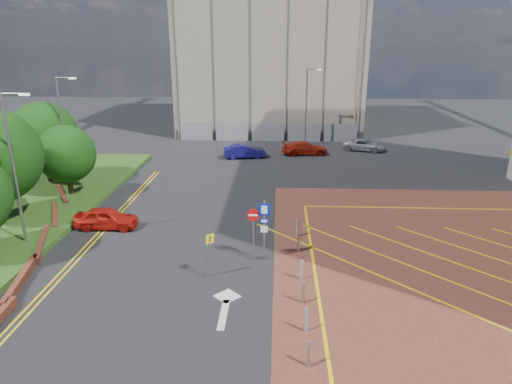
# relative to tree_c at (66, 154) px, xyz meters

# --- Properties ---
(ground) EXTENTS (140.00, 140.00, 0.00)m
(ground) POSITION_rel_tree_c_xyz_m (13.50, -10.00, -3.19)
(ground) COLOR black
(ground) RESTS_ON ground
(retaining_wall) EXTENTS (6.06, 20.33, 0.40)m
(retaining_wall) POSITION_rel_tree_c_xyz_m (1.70, -8.00, -2.99)
(retaining_wall) COLOR brown
(retaining_wall) RESTS_ON ground
(tree_c) EXTENTS (4.00, 4.00, 4.90)m
(tree_c) POSITION_rel_tree_c_xyz_m (0.00, 0.00, 0.00)
(tree_c) COLOR #3D2B1C
(tree_c) RESTS_ON grass_bed
(tree_d) EXTENTS (5.00, 5.00, 6.08)m
(tree_d) POSITION_rel_tree_c_xyz_m (-3.00, 3.00, 0.68)
(tree_d) COLOR #3D2B1C
(tree_d) RESTS_ON grass_bed
(lamp_left_near) EXTENTS (1.53, 0.16, 8.00)m
(lamp_left_near) POSITION_rel_tree_c_xyz_m (1.08, -8.00, 1.47)
(lamp_left_near) COLOR #9EA0A8
(lamp_left_near) RESTS_ON grass_bed
(lamp_left_far) EXTENTS (1.53, 0.16, 8.00)m
(lamp_left_far) POSITION_rel_tree_c_xyz_m (-0.92, 2.00, 1.47)
(lamp_left_far) COLOR #9EA0A8
(lamp_left_far) RESTS_ON grass_bed
(lamp_back) EXTENTS (1.53, 0.16, 8.00)m
(lamp_back) POSITION_rel_tree_c_xyz_m (17.58, 18.00, 1.17)
(lamp_back) COLOR #9EA0A8
(lamp_back) RESTS_ON ground
(sign_cluster) EXTENTS (1.17, 0.12, 3.20)m
(sign_cluster) POSITION_rel_tree_c_xyz_m (13.80, -9.02, -1.24)
(sign_cluster) COLOR #9EA0A8
(sign_cluster) RESTS_ON ground
(warning_sign) EXTENTS (0.53, 0.37, 2.24)m
(warning_sign) POSITION_rel_tree_c_xyz_m (11.43, -10.98, -1.76)
(warning_sign) COLOR #9EA0A8
(warning_sign) RESTS_ON ground
(bollard_row) EXTENTS (0.14, 11.14, 0.90)m
(bollard_row) POSITION_rel_tree_c_xyz_m (15.80, -11.67, -2.72)
(bollard_row) COLOR #9EA0A8
(bollard_row) RESTS_ON forecourt
(construction_building) EXTENTS (21.20, 19.20, 22.00)m
(construction_building) POSITION_rel_tree_c_xyz_m (13.50, 30.00, 7.81)
(construction_building) COLOR #9F9382
(construction_building) RESTS_ON ground
(construction_fence) EXTENTS (21.60, 0.06, 2.00)m
(construction_fence) POSITION_rel_tree_c_xyz_m (14.50, 20.00, -2.19)
(construction_fence) COLOR gray
(construction_fence) RESTS_ON ground
(car_red_left) EXTENTS (3.72, 1.56, 1.26)m
(car_red_left) POSITION_rel_tree_c_xyz_m (4.50, -5.30, -2.56)
(car_red_left) COLOR red
(car_red_left) RESTS_ON ground
(car_blue_back) EXTENTS (4.15, 2.09, 1.31)m
(car_blue_back) POSITION_rel_tree_c_xyz_m (11.48, 12.20, -2.54)
(car_blue_back) COLOR navy
(car_blue_back) RESTS_ON ground
(car_red_back) EXTENTS (4.60, 2.28, 1.29)m
(car_red_back) POSITION_rel_tree_c_xyz_m (17.24, 13.84, -2.55)
(car_red_back) COLOR #A31F0E
(car_red_back) RESTS_ON ground
(car_silver_back) EXTENTS (4.54, 3.11, 1.15)m
(car_silver_back) POSITION_rel_tree_c_xyz_m (23.37, 15.85, -2.62)
(car_silver_back) COLOR #BCBBC3
(car_silver_back) RESTS_ON ground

